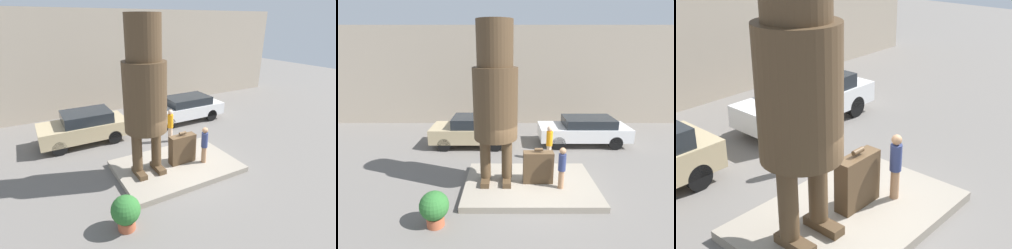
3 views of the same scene
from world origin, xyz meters
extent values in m
plane|color=slate|center=(0.00, 0.00, 0.00)|extent=(60.00, 60.00, 0.00)
cube|color=gray|center=(0.00, 0.00, 0.11)|extent=(4.87, 3.27, 0.22)
cube|color=#4C3823|center=(-1.68, -0.05, 0.32)|extent=(0.31, 0.89, 0.20)
cube|color=#4C3823|center=(-0.88, -0.05, 0.32)|extent=(0.31, 0.89, 0.20)
cylinder|color=#4C3823|center=(-1.68, 0.09, 1.20)|extent=(0.39, 0.39, 1.56)
cylinder|color=#4C3823|center=(-0.88, 0.09, 1.20)|extent=(0.39, 0.39, 1.56)
cylinder|color=#4C3823|center=(-1.28, 0.09, 3.24)|extent=(1.56, 1.56, 2.51)
cube|color=#4C3823|center=(0.29, 0.03, 0.83)|extent=(1.11, 0.39, 1.21)
cylinder|color=#4C3823|center=(0.29, 0.03, 1.54)|extent=(0.30, 0.12, 0.12)
cylinder|color=#A87A56|center=(1.07, -0.42, 0.57)|extent=(0.20, 0.20, 0.70)
cylinder|color=navy|center=(1.07, -0.42, 1.24)|extent=(0.27, 0.27, 0.62)
sphere|color=#A87A56|center=(1.07, -0.42, 1.67)|extent=(0.23, 0.23, 0.23)
cylinder|color=black|center=(-1.45, 3.57, 0.34)|extent=(0.69, 0.18, 0.69)
cube|color=silver|center=(3.27, 4.62, 0.70)|extent=(4.75, 1.86, 0.68)
cube|color=#1E2328|center=(3.51, 4.62, 1.27)|extent=(2.61, 1.67, 0.46)
cylinder|color=black|center=(1.80, 3.78, 0.36)|extent=(0.71, 0.18, 0.71)
cylinder|color=black|center=(1.80, 5.46, 0.36)|extent=(0.71, 0.18, 0.71)
cylinder|color=black|center=(4.74, 3.78, 0.36)|extent=(0.71, 0.18, 0.71)
cylinder|color=black|center=(4.74, 5.46, 0.36)|extent=(0.71, 0.18, 0.71)
cylinder|color=beige|center=(1.09, 2.43, 0.38)|extent=(0.22, 0.22, 0.76)
cylinder|color=orange|center=(1.09, 2.43, 1.10)|extent=(0.29, 0.29, 0.68)
sphere|color=beige|center=(1.09, 2.43, 1.57)|extent=(0.25, 0.25, 0.25)
camera|label=1|loc=(-4.91, -8.11, 5.76)|focal=28.00mm
camera|label=2|loc=(-0.91, -8.85, 5.18)|focal=28.00mm
camera|label=3|loc=(-6.61, -5.60, 5.91)|focal=50.00mm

